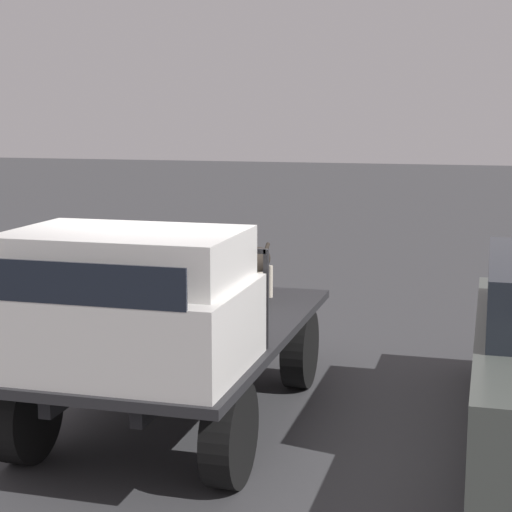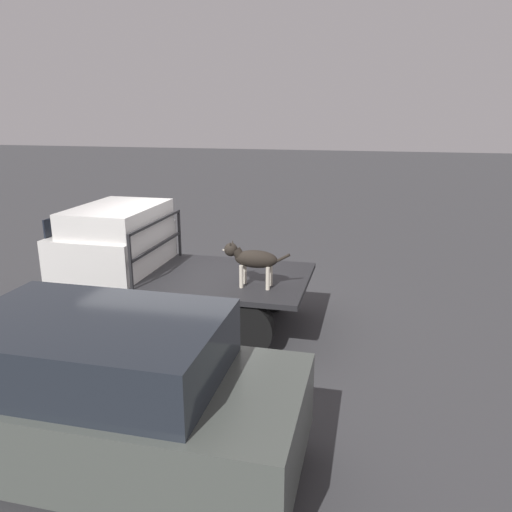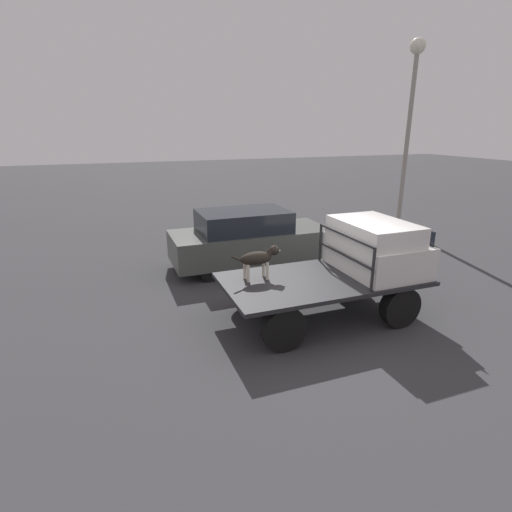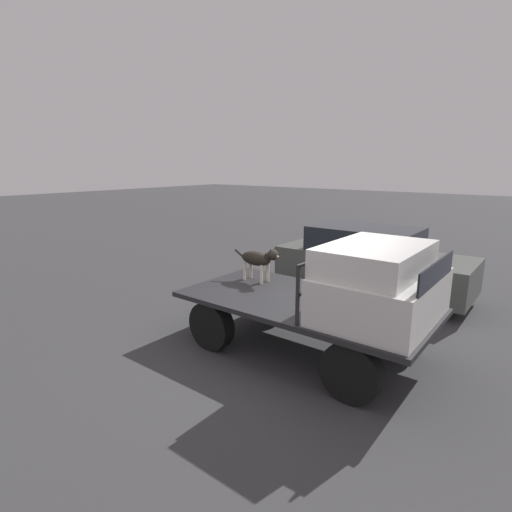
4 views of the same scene
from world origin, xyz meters
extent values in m
plane|color=#38383A|center=(0.00, 0.00, 0.00)|extent=(80.00, 80.00, 0.00)
cylinder|color=black|center=(1.24, 0.87, 0.41)|extent=(0.82, 0.24, 0.82)
cylinder|color=black|center=(1.24, -0.87, 0.41)|extent=(0.82, 0.24, 0.82)
cylinder|color=black|center=(-1.24, 0.87, 0.41)|extent=(0.82, 0.24, 0.82)
cylinder|color=black|center=(-1.24, -0.87, 0.41)|extent=(0.82, 0.24, 0.82)
cube|color=black|center=(0.00, 0.36, 0.71)|extent=(3.69, 0.10, 0.18)
cube|color=black|center=(0.00, -0.36, 0.71)|extent=(3.69, 0.10, 0.18)
cube|color=#232326|center=(0.00, 0.00, 0.84)|extent=(4.01, 2.06, 0.08)
cube|color=silver|center=(1.24, 0.00, 1.21)|extent=(1.42, 1.94, 0.65)
cube|color=silver|center=(1.13, 0.00, 1.73)|extent=(1.21, 1.78, 0.40)
cube|color=black|center=(1.94, 0.00, 1.67)|extent=(0.02, 1.59, 0.30)
cube|color=#232326|center=(0.46, 0.95, 1.30)|extent=(0.04, 0.04, 0.84)
cube|color=#232326|center=(0.46, -0.95, 1.30)|extent=(0.04, 0.04, 0.84)
cube|color=#232326|center=(0.46, 0.00, 1.70)|extent=(0.04, 1.90, 0.04)
cube|color=#232326|center=(0.46, 0.00, 1.30)|extent=(0.04, 1.90, 0.04)
cylinder|color=beige|center=(-1.08, 0.48, 1.05)|extent=(0.06, 0.06, 0.34)
cylinder|color=beige|center=(-1.08, 0.28, 1.05)|extent=(0.06, 0.06, 0.34)
cylinder|color=beige|center=(-1.48, 0.48, 1.05)|extent=(0.06, 0.06, 0.34)
cylinder|color=beige|center=(-1.48, 0.28, 1.05)|extent=(0.06, 0.06, 0.34)
ellipsoid|color=black|center=(-1.28, 0.38, 1.31)|extent=(0.65, 0.26, 0.26)
sphere|color=beige|center=(-1.10, 0.38, 1.26)|extent=(0.12, 0.12, 0.12)
cylinder|color=black|center=(-1.00, 0.38, 1.38)|extent=(0.19, 0.15, 0.18)
sphere|color=black|center=(-0.89, 0.38, 1.43)|extent=(0.20, 0.20, 0.20)
cone|color=beige|center=(-0.81, 0.38, 1.41)|extent=(0.11, 0.11, 0.11)
cone|color=black|center=(-0.90, 0.44, 1.51)|extent=(0.06, 0.08, 0.10)
cone|color=black|center=(-0.90, 0.33, 1.51)|extent=(0.06, 0.08, 0.10)
cylinder|color=black|center=(-1.65, 0.38, 1.34)|extent=(0.27, 0.04, 0.18)
cylinder|color=black|center=(1.09, 2.77, 0.30)|extent=(0.60, 0.20, 0.60)
cylinder|color=black|center=(-1.60, 2.77, 0.30)|extent=(0.60, 0.20, 0.60)
camera|label=1|loc=(7.17, 2.71, 2.84)|focal=60.00mm
camera|label=2|loc=(-2.90, 7.24, 3.39)|focal=35.00mm
camera|label=3|loc=(-3.87, -6.48, 3.74)|focal=28.00mm
camera|label=4|loc=(3.13, -5.30, 3.02)|focal=28.00mm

